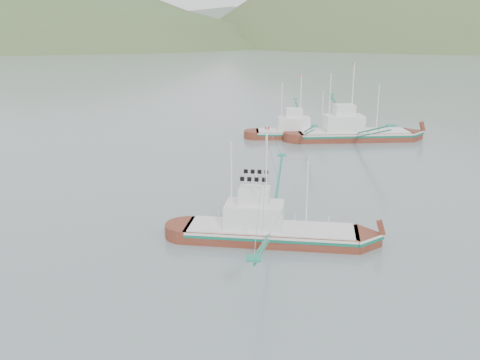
{
  "coord_description": "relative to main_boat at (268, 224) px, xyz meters",
  "views": [
    {
      "loc": [
        2.47,
        -37.35,
        15.88
      ],
      "look_at": [
        0.0,
        6.0,
        3.2
      ],
      "focal_mm": 40.0,
      "sensor_mm": 36.0,
      "label": 1
    }
  ],
  "objects": [
    {
      "name": "ground",
      "position": [
        -2.47,
        -0.56,
        -1.37
      ],
      "size": [
        1200.0,
        1200.0,
        0.0
      ],
      "primitive_type": "plane",
      "color": "slate",
      "rests_on": "ground"
    },
    {
      "name": "main_boat",
      "position": [
        0.0,
        0.0,
        0.0
      ],
      "size": [
        13.27,
        23.57,
        9.55
      ],
      "rotation": [
        0.0,
        0.0,
        -0.08
      ],
      "color": "#602214",
      "rests_on": "ground"
    },
    {
      "name": "bg_boat_far",
      "position": [
        4.56,
        38.7,
        -0.01
      ],
      "size": [
        13.67,
        24.46,
        9.9
      ],
      "rotation": [
        0.0,
        0.0,
        0.05
      ],
      "color": "#602214",
      "rests_on": "ground"
    },
    {
      "name": "headland_left",
      "position": [
        -182.47,
        359.44,
        -1.37
      ],
      "size": [
        448.0,
        308.0,
        210.0
      ],
      "primitive_type": "ellipsoid",
      "color": "#445A2E",
      "rests_on": "ground"
    },
    {
      "name": "ridge_distant",
      "position": [
        27.53,
        559.44,
        -1.37
      ],
      "size": [
        960.0,
        400.0,
        240.0
      ],
      "primitive_type": "ellipsoid",
      "color": "slate",
      "rests_on": "ground"
    },
    {
      "name": "bg_boat_right",
      "position": [
        11.74,
        37.53,
        0.44
      ],
      "size": [
        16.37,
        28.76,
        11.7
      ],
      "rotation": [
        0.0,
        0.0,
        0.13
      ],
      "color": "#602214",
      "rests_on": "ground"
    }
  ]
}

